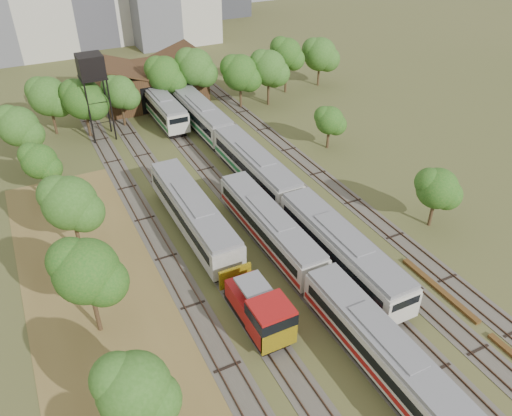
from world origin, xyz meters
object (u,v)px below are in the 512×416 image
railcar_red_set (318,281)px  water_tower (91,68)px  railcar_green_set (256,168)px  shunter_locomotive (261,312)px

railcar_red_set → water_tower: bearing=102.9°
railcar_red_set → railcar_green_set: railcar_green_set is taller
railcar_green_set → shunter_locomotive: railcar_green_set is taller
railcar_green_set → shunter_locomotive: (-10.00, -20.79, -0.19)m
railcar_green_set → shunter_locomotive: bearing=-115.7°
shunter_locomotive → water_tower: bearing=94.6°
railcar_red_set → railcar_green_set: size_ratio=0.66×
railcar_green_set → water_tower: 26.20m
railcar_red_set → railcar_green_set: 20.16m
shunter_locomotive → water_tower: 42.82m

